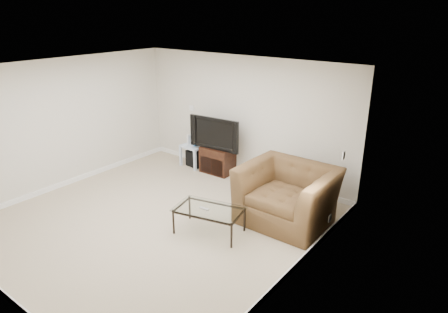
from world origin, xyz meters
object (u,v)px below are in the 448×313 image
Objects in this scene: television at (217,132)px; subwoofer at (197,158)px; tv_stand at (218,160)px; coffee_table at (209,221)px; side_table at (195,155)px; recliner at (288,186)px.

subwoofer is (-0.62, 0.05, -0.74)m from television.
tv_stand is 0.64× the size of coffee_table.
television is at bearing -4.24° from subwoofer.
television is 2.57m from coffee_table.
tv_stand is 0.62× the size of television.
coffee_table reaches higher than subwoofer.
tv_stand reaches higher than side_table.
side_table is 0.08m from subwoofer.
side_table is at bearing 173.20° from television.
coffee_table is at bearing -58.93° from television.
recliner reaches higher than subwoofer.
tv_stand is 1.87× the size of subwoofer.
coffee_table is at bearing -56.38° from tv_stand.
television is 0.97m from subwoofer.
tv_stand is at bearing 125.03° from coffee_table.
television reaches higher than coffee_table.
subwoofer is at bearing 134.91° from coffee_table.
side_table is 1.40× the size of subwoofer.
tv_stand is at bearing 87.09° from television.
subwoofer is at bearing 176.96° from tv_stand.
television is at bearing -90.00° from tv_stand.
coffee_table is (2.09, -2.05, -0.04)m from side_table.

